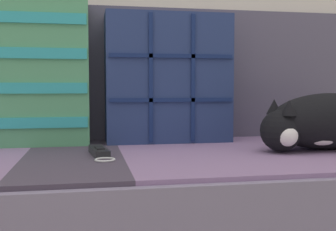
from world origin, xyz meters
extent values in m
cube|color=slate|center=(0.00, 0.16, 0.27)|extent=(2.04, 0.77, 0.24)
cube|color=#423847|center=(-0.12, 0.14, 0.40)|extent=(0.25, 0.69, 0.01)
cube|color=gray|center=(0.12, 0.14, 0.40)|extent=(0.25, 0.69, 0.01)
cube|color=gray|center=(0.37, 0.14, 0.40)|extent=(0.25, 0.69, 0.01)
cube|color=gray|center=(0.61, 0.14, 0.40)|extent=(0.25, 0.69, 0.01)
cube|color=#514C60|center=(0.00, 0.48, 0.62)|extent=(2.04, 0.14, 0.43)
cube|color=navy|center=(0.16, 0.34, 0.60)|extent=(0.39, 0.13, 0.40)
cube|color=navy|center=(0.16, 0.27, 0.54)|extent=(0.37, 0.01, 0.01)
cube|color=navy|center=(0.10, 0.27, 0.60)|extent=(0.01, 0.01, 0.38)
cube|color=navy|center=(0.16, 0.27, 0.67)|extent=(0.37, 0.01, 0.01)
cube|color=navy|center=(0.23, 0.27, 0.60)|extent=(0.01, 0.01, 0.38)
cube|color=#4C9366|center=(-0.32, 0.34, 0.62)|extent=(0.48, 0.13, 0.44)
cube|color=teal|center=(-0.32, 0.27, 0.48)|extent=(0.47, 0.01, 0.03)
cube|color=teal|center=(-0.32, 0.27, 0.57)|extent=(0.47, 0.01, 0.03)
cube|color=teal|center=(-0.32, 0.27, 0.67)|extent=(0.47, 0.01, 0.03)
ellipsoid|color=black|center=(0.58, 0.09, 0.48)|extent=(0.42, 0.26, 0.16)
sphere|color=black|center=(0.41, 0.06, 0.46)|extent=(0.11, 0.11, 0.11)
sphere|color=white|center=(0.41, 0.03, 0.45)|extent=(0.06, 0.06, 0.06)
ellipsoid|color=white|center=(0.52, 0.03, 0.46)|extent=(0.12, 0.05, 0.07)
cone|color=black|center=(0.42, 0.03, 0.52)|extent=(0.04, 0.04, 0.04)
cone|color=black|center=(0.41, 0.09, 0.52)|extent=(0.04, 0.04, 0.04)
cube|color=black|center=(-0.06, 0.10, 0.41)|extent=(0.05, 0.14, 0.02)
cube|color=black|center=(-0.06, 0.09, 0.42)|extent=(0.03, 0.05, 0.00)
cube|color=black|center=(-0.07, 0.17, 0.41)|extent=(0.03, 0.01, 0.02)
torus|color=silver|center=(-0.05, 0.02, 0.41)|extent=(0.05, 0.05, 0.01)
camera|label=1|loc=(-0.08, -0.97, 0.58)|focal=45.00mm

